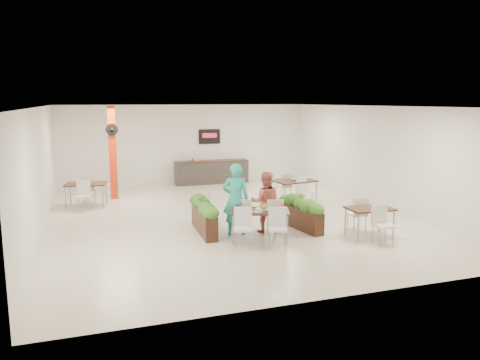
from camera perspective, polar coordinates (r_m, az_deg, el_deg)
name	(u,v)px	position (r m, az deg, el deg)	size (l,w,h in m)	color
ground	(229,217)	(13.70, -1.36, -4.55)	(12.00, 12.00, 0.00)	beige
room_shell	(229,149)	(13.35, -1.39, 3.83)	(10.10, 12.10, 3.22)	white
red_column	(113,151)	(16.60, -15.28, 3.38)	(0.40, 0.41, 3.20)	red
service_counter	(212,171)	(19.21, -3.47, 1.05)	(3.00, 0.64, 2.20)	#2F2C29
main_table	(259,215)	(11.33, 2.36, -4.27)	(1.69, 1.93, 0.92)	black
diner_man	(236,199)	(11.74, -0.53, -2.37)	(0.67, 0.44, 1.83)	#28B1A8
diner_woman	(265,202)	(12.03, 3.10, -2.70)	(0.77, 0.60, 1.58)	#D3665D
planter_left	(204,213)	(12.04, -4.41, -4.07)	(0.46, 1.95, 1.02)	black
planter_right	(301,211)	(12.50, 7.39, -3.72)	(0.61, 1.81, 0.95)	black
side_table_a	(86,187)	(15.76, -18.27, -0.80)	(1.38, 1.67, 0.92)	black
side_table_b	(294,183)	(15.65, 6.60, -0.41)	(1.51, 1.67, 0.92)	black
side_table_c	(370,213)	(12.03, 15.53, -3.89)	(1.12, 1.63, 0.92)	black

